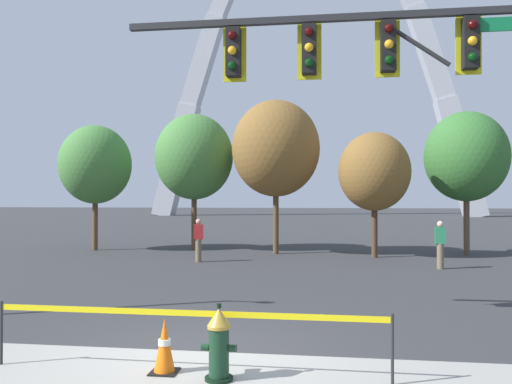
% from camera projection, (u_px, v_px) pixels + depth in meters
% --- Properties ---
extents(ground_plane, '(240.00, 240.00, 0.00)m').
position_uv_depth(ground_plane, '(200.00, 352.00, 7.85)').
color(ground_plane, '#333335').
extents(fire_hydrant, '(0.46, 0.48, 0.99)m').
position_uv_depth(fire_hydrant, '(219.00, 344.00, 6.64)').
color(fire_hydrant, black).
rests_on(fire_hydrant, ground).
extents(caution_tape_barrier, '(5.38, 0.10, 0.90)m').
position_uv_depth(caution_tape_barrier, '(186.00, 328.00, 6.86)').
color(caution_tape_barrier, '#232326').
rests_on(caution_tape_barrier, ground).
extents(traffic_cone_by_hydrant, '(0.36, 0.36, 0.73)m').
position_uv_depth(traffic_cone_by_hydrant, '(164.00, 346.00, 6.92)').
color(traffic_cone_by_hydrant, black).
rests_on(traffic_cone_by_hydrant, ground).
extents(traffic_signal_gantry, '(7.82, 0.44, 6.00)m').
position_uv_depth(traffic_signal_gantry, '(413.00, 82.00, 9.13)').
color(traffic_signal_gantry, '#232326').
rests_on(traffic_signal_gantry, ground).
extents(monument_arch, '(44.04, 2.64, 46.40)m').
position_uv_depth(monument_arch, '(313.00, 65.00, 69.13)').
color(monument_arch, '#B2B5BC').
rests_on(monument_arch, ground).
extents(tree_far_left, '(3.23, 3.23, 5.66)m').
position_uv_depth(tree_far_left, '(95.00, 165.00, 23.43)').
color(tree_far_left, brown).
rests_on(tree_far_left, ground).
extents(tree_left_mid, '(3.52, 3.52, 6.17)m').
position_uv_depth(tree_left_mid, '(194.00, 157.00, 23.40)').
color(tree_left_mid, brown).
rests_on(tree_left_mid, ground).
extents(tree_center_left, '(3.72, 3.72, 6.51)m').
position_uv_depth(tree_center_left, '(276.00, 149.00, 21.87)').
color(tree_center_left, brown).
rests_on(tree_center_left, ground).
extents(tree_center_right, '(2.85, 2.85, 4.98)m').
position_uv_depth(tree_center_right, '(374.00, 172.00, 20.55)').
color(tree_center_right, '#473323').
rests_on(tree_center_right, ground).
extents(tree_right_mid, '(3.41, 3.41, 5.97)m').
position_uv_depth(tree_right_mid, '(466.00, 157.00, 21.56)').
color(tree_right_mid, brown).
rests_on(tree_right_mid, ground).
extents(pedestrian_walking_left, '(0.36, 0.23, 1.59)m').
position_uv_depth(pedestrian_walking_left, '(440.00, 244.00, 17.15)').
color(pedestrian_walking_left, brown).
rests_on(pedestrian_walking_left, ground).
extents(pedestrian_standing_center, '(0.37, 0.26, 1.59)m').
position_uv_depth(pedestrian_standing_center, '(198.00, 240.00, 19.03)').
color(pedestrian_standing_center, brown).
rests_on(pedestrian_standing_center, ground).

